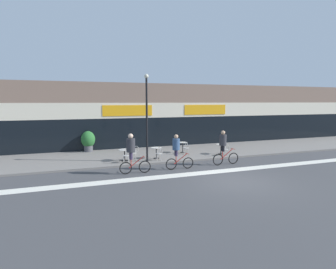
{
  "coord_description": "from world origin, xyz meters",
  "views": [
    {
      "loc": [
        -7.06,
        -10.51,
        3.83
      ],
      "look_at": [
        -1.49,
        5.77,
        1.65
      ],
      "focal_mm": 28.0,
      "sensor_mm": 36.0,
      "label": 1
    }
  ],
  "objects_px": {
    "bistro_table_2": "(183,145)",
    "bistro_table_0": "(125,153)",
    "bistro_table_3": "(221,147)",
    "cafe_chair_2_near": "(186,147)",
    "cyclist_2": "(177,149)",
    "cafe_chair_3_near": "(226,148)",
    "planter_pot": "(88,140)",
    "lamp_post": "(147,112)",
    "cyclist_0": "(132,150)",
    "bistro_table_1": "(156,151)",
    "cafe_chair_0_side": "(134,152)",
    "cafe_chair_0_near": "(126,155)",
    "cyclist_1": "(224,145)",
    "cafe_chair_1_near": "(159,152)"
  },
  "relations": [
    {
      "from": "cafe_chair_3_near",
      "to": "cafe_chair_0_side",
      "type": "bearing_deg",
      "value": 80.53
    },
    {
      "from": "cafe_chair_0_side",
      "to": "planter_pot",
      "type": "bearing_deg",
      "value": -55.51
    },
    {
      "from": "bistro_table_3",
      "to": "cyclist_0",
      "type": "distance_m",
      "value": 7.38
    },
    {
      "from": "bistro_table_0",
      "to": "cyclist_0",
      "type": "xyz_separation_m",
      "value": [
        -0.06,
        -2.67,
        0.65
      ]
    },
    {
      "from": "cyclist_1",
      "to": "cyclist_2",
      "type": "bearing_deg",
      "value": -179.97
    },
    {
      "from": "bistro_table_1",
      "to": "bistro_table_2",
      "type": "distance_m",
      "value": 2.71
    },
    {
      "from": "cyclist_2",
      "to": "cafe_chair_3_near",
      "type": "bearing_deg",
      "value": 25.66
    },
    {
      "from": "cyclist_0",
      "to": "bistro_table_2",
      "type": "bearing_deg",
      "value": 43.58
    },
    {
      "from": "cafe_chair_0_near",
      "to": "bistro_table_2",
      "type": "bearing_deg",
      "value": -65.4
    },
    {
      "from": "cafe_chair_3_near",
      "to": "planter_pot",
      "type": "relative_size",
      "value": 0.59
    },
    {
      "from": "cafe_chair_0_near",
      "to": "cafe_chair_3_near",
      "type": "relative_size",
      "value": 1.0
    },
    {
      "from": "bistro_table_3",
      "to": "lamp_post",
      "type": "bearing_deg",
      "value": -174.56
    },
    {
      "from": "cyclist_0",
      "to": "cyclist_2",
      "type": "distance_m",
      "value": 2.59
    },
    {
      "from": "bistro_table_0",
      "to": "cafe_chair_3_near",
      "type": "relative_size",
      "value": 0.85
    },
    {
      "from": "bistro_table_0",
      "to": "cafe_chair_0_side",
      "type": "xyz_separation_m",
      "value": [
        0.63,
        -0.0,
        -0.0
      ]
    },
    {
      "from": "bistro_table_2",
      "to": "cyclist_1",
      "type": "height_order",
      "value": "cyclist_1"
    },
    {
      "from": "bistro_table_3",
      "to": "cyclist_2",
      "type": "height_order",
      "value": "cyclist_2"
    },
    {
      "from": "cafe_chair_1_near",
      "to": "cyclist_0",
      "type": "relative_size",
      "value": 0.42
    },
    {
      "from": "cafe_chair_0_near",
      "to": "cyclist_1",
      "type": "bearing_deg",
      "value": -107.24
    },
    {
      "from": "cafe_chair_0_side",
      "to": "cafe_chair_2_near",
      "type": "distance_m",
      "value": 3.89
    },
    {
      "from": "cyclist_1",
      "to": "cafe_chair_0_near",
      "type": "bearing_deg",
      "value": 159.68
    },
    {
      "from": "bistro_table_2",
      "to": "cafe_chair_0_near",
      "type": "height_order",
      "value": "cafe_chair_0_near"
    },
    {
      "from": "planter_pot",
      "to": "cafe_chair_2_near",
      "type": "bearing_deg",
      "value": -26.93
    },
    {
      "from": "cyclist_2",
      "to": "bistro_table_2",
      "type": "bearing_deg",
      "value": 65.57
    },
    {
      "from": "cafe_chair_0_near",
      "to": "cafe_chair_3_near",
      "type": "height_order",
      "value": "same"
    },
    {
      "from": "lamp_post",
      "to": "cyclist_2",
      "type": "bearing_deg",
      "value": -58.24
    },
    {
      "from": "bistro_table_0",
      "to": "cafe_chair_2_near",
      "type": "distance_m",
      "value": 4.51
    },
    {
      "from": "planter_pot",
      "to": "bistro_table_2",
      "type": "bearing_deg",
      "value": -22.36
    },
    {
      "from": "cyclist_0",
      "to": "cyclist_1",
      "type": "distance_m",
      "value": 5.64
    },
    {
      "from": "bistro_table_3",
      "to": "cyclist_1",
      "type": "height_order",
      "value": "cyclist_1"
    },
    {
      "from": "cafe_chair_2_near",
      "to": "cyclist_1",
      "type": "xyz_separation_m",
      "value": [
        1.12,
        -3.17,
        0.55
      ]
    },
    {
      "from": "bistro_table_1",
      "to": "bistro_table_2",
      "type": "relative_size",
      "value": 0.95
    },
    {
      "from": "cyclist_0",
      "to": "bistro_table_1",
      "type": "bearing_deg",
      "value": 53.76
    },
    {
      "from": "bistro_table_1",
      "to": "cyclist_0",
      "type": "relative_size",
      "value": 0.33
    },
    {
      "from": "bistro_table_3",
      "to": "cafe_chair_2_near",
      "type": "relative_size",
      "value": 0.78
    },
    {
      "from": "planter_pot",
      "to": "lamp_post",
      "type": "xyz_separation_m",
      "value": [
        3.34,
        -4.58,
        2.24
      ]
    },
    {
      "from": "bistro_table_3",
      "to": "cyclist_2",
      "type": "relative_size",
      "value": 0.35
    },
    {
      "from": "bistro_table_3",
      "to": "bistro_table_1",
      "type": "bearing_deg",
      "value": 178.84
    },
    {
      "from": "bistro_table_2",
      "to": "bistro_table_0",
      "type": "bearing_deg",
      "value": -163.9
    },
    {
      "from": "bistro_table_1",
      "to": "cyclist_1",
      "type": "relative_size",
      "value": 0.34
    },
    {
      "from": "bistro_table_0",
      "to": "cafe_chair_0_side",
      "type": "relative_size",
      "value": 0.85
    },
    {
      "from": "cafe_chair_0_side",
      "to": "cafe_chair_3_near",
      "type": "bearing_deg",
      "value": 174.04
    },
    {
      "from": "cafe_chair_1_near",
      "to": "cyclist_1",
      "type": "distance_m",
      "value": 4.01
    },
    {
      "from": "cafe_chair_3_near",
      "to": "cyclist_2",
      "type": "xyz_separation_m",
      "value": [
        -4.29,
        -1.88,
        0.52
      ]
    },
    {
      "from": "bistro_table_0",
      "to": "bistro_table_3",
      "type": "height_order",
      "value": "bistro_table_0"
    },
    {
      "from": "planter_pot",
      "to": "cyclist_2",
      "type": "xyz_separation_m",
      "value": [
        4.57,
        -6.56,
        0.21
      ]
    },
    {
      "from": "bistro_table_0",
      "to": "bistro_table_1",
      "type": "height_order",
      "value": "bistro_table_1"
    },
    {
      "from": "bistro_table_0",
      "to": "cyclist_1",
      "type": "bearing_deg",
      "value": -24.2
    },
    {
      "from": "bistro_table_3",
      "to": "planter_pot",
      "type": "relative_size",
      "value": 0.46
    },
    {
      "from": "bistro_table_1",
      "to": "cafe_chair_0_side",
      "type": "relative_size",
      "value": 0.8
    }
  ]
}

